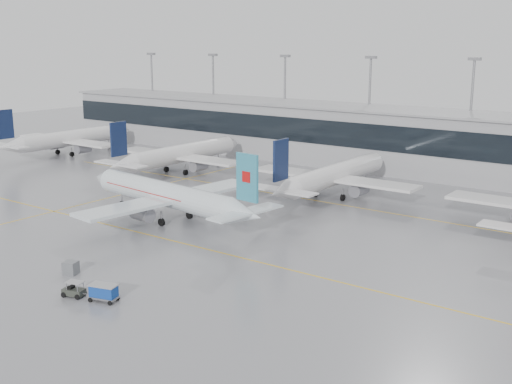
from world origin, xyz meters
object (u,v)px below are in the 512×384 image
Objects in this scene: gse_unit at (71,268)px; air_canada_jet at (170,196)px; baggage_tug at (74,291)px; baggage_cart at (104,291)px.

air_canada_jet is at bearing 87.22° from gse_unit.
gse_unit is at bearing 128.26° from baggage_tug.
air_canada_jet reaches higher than baggage_tug.
air_canada_jet is 10.90× the size of baggage_tug.
baggage_tug reaches higher than gse_unit.
baggage_cart is (3.45, 1.01, 0.46)m from baggage_tug.
gse_unit is at bearing 145.59° from baggage_cart.
air_canada_jet is 25.22× the size of gse_unit.
air_canada_jet reaches higher than baggage_cart.
baggage_tug is 3.63m from baggage_cart.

